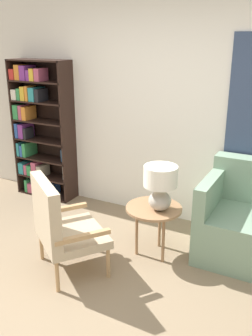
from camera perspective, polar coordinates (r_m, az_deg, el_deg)
The scene contains 6 objects.
ground_plane at distance 3.21m, azimuth -7.99°, elevation -21.52°, with size 14.00×14.00×0.00m, color #847056.
wall_back at distance 4.26m, azimuth 8.22°, elevation 9.19°, with size 6.40×0.08×2.70m.
bookshelf at distance 5.16m, azimuth -13.15°, elevation 5.44°, with size 0.83×0.30×1.82m.
armchair at distance 3.46m, azimuth -10.14°, elevation -8.24°, with size 0.84×0.83×0.92m.
side_table at distance 3.70m, azimuth 4.25°, elevation -6.69°, with size 0.55×0.55×0.52m.
table_lamp at distance 3.52m, azimuth 5.26°, elevation -2.41°, with size 0.32×0.32×0.44m.
Camera 1 is at (1.49, -1.93, 2.09)m, focal length 40.00 mm.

